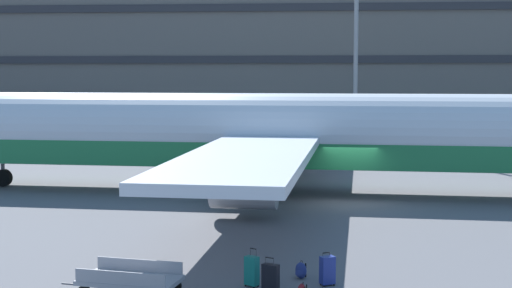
% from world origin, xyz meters
% --- Properties ---
extents(ground_plane, '(600.00, 600.00, 0.00)m').
position_xyz_m(ground_plane, '(0.00, 0.00, 0.00)').
color(ground_plane, '#5B5B60').
extents(terminal_structure, '(163.39, 16.88, 14.49)m').
position_xyz_m(terminal_structure, '(0.00, 43.07, 7.24)').
color(terminal_structure, '#605B56').
rests_on(terminal_structure, ground_plane).
extents(airliner, '(41.25, 33.41, 10.46)m').
position_xyz_m(airliner, '(-4.09, 2.21, 2.87)').
color(airliner, silver).
rests_on(airliner, ground_plane).
extents(light_mast_left, '(1.80, 0.50, 20.18)m').
position_xyz_m(light_mast_left, '(1.69, 26.96, 11.75)').
color(light_mast_left, gray).
rests_on(light_mast_left, ground_plane).
extents(suitcase_scuffed, '(0.46, 0.40, 0.91)m').
position_xyz_m(suitcase_scuffed, '(-1.25, -13.15, 0.43)').
color(suitcase_scuffed, navy).
rests_on(suitcase_scuffed, ground_plane).
extents(suitcase_laid_flat, '(0.50, 0.38, 0.97)m').
position_xyz_m(suitcase_laid_flat, '(-2.78, -13.91, 0.41)').
color(suitcase_laid_flat, black).
rests_on(suitcase_laid_flat, ground_plane).
extents(suitcase_black, '(0.44, 0.40, 1.06)m').
position_xyz_m(suitcase_black, '(-3.32, -13.44, 0.45)').
color(suitcase_black, '#147266').
rests_on(suitcase_black, ground_plane).
extents(backpack_teal, '(0.41, 0.37, 0.52)m').
position_xyz_m(backpack_teal, '(-2.00, -12.56, 0.23)').
color(backpack_teal, navy).
rests_on(backpack_teal, ground_plane).
extents(baggage_cart, '(3.37, 1.72, 0.82)m').
position_xyz_m(baggage_cart, '(-6.44, -14.51, 0.43)').
color(baggage_cart, gray).
rests_on(baggage_cart, ground_plane).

